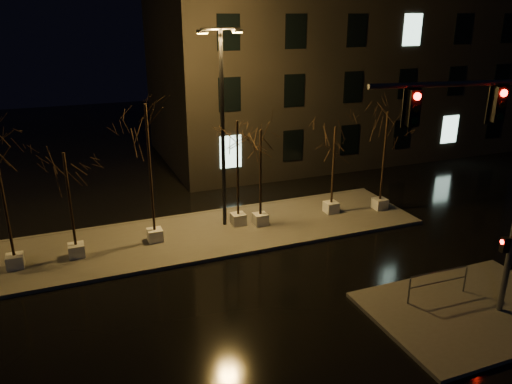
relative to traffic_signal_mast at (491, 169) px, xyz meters
name	(u,v)px	position (x,y,z in m)	size (l,w,h in m)	color
ground	(234,304)	(-7.07, 3.69, -5.30)	(90.00, 90.00, 0.00)	black
median	(191,236)	(-7.07, 9.69, -5.23)	(22.00, 5.00, 0.15)	#4C4944
sidewalk_corner	(472,310)	(0.43, 0.19, -5.23)	(7.00, 5.00, 0.15)	#4C4944
building	(334,46)	(6.93, 21.69, 2.20)	(25.00, 12.00, 15.00)	black
tree_1	(67,177)	(-12.08, 9.39, -1.64)	(1.80, 1.80, 4.63)	silver
tree_2	(148,136)	(-8.73, 9.70, -0.36)	(1.80, 1.80, 6.32)	silver
tree_3	(237,145)	(-4.64, 10.06, -1.20)	(1.80, 1.80, 5.20)	silver
tree_4	(261,152)	(-3.65, 9.65, -1.52)	(1.80, 1.80, 4.78)	silver
tree_5	(334,146)	(0.31, 9.77, -1.68)	(1.80, 1.80, 4.57)	silver
tree_6	(386,134)	(2.91, 9.27, -1.18)	(1.80, 1.80, 5.24)	silver
traffic_signal_mast	(491,169)	(0.00, 0.00, 0.00)	(6.35, 1.17, 7.85)	#5C5F64
streetlight_main	(222,117)	(-5.24, 10.31, 0.07)	(2.23, 0.91, 9.06)	black
guard_rail_a	(438,280)	(-0.22, 1.24, -4.46)	(2.48, 0.13, 1.07)	#5C5F64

